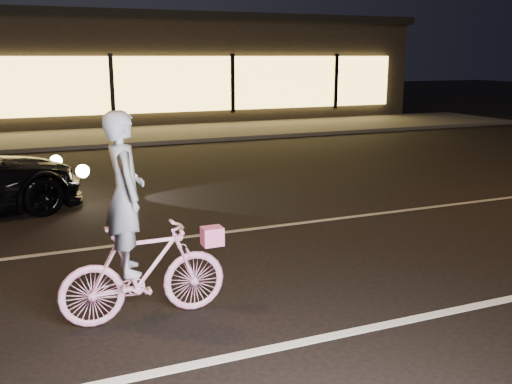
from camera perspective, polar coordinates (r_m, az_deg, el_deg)
name	(u,v)px	position (r m, az deg, el deg)	size (l,w,h in m)	color
ground	(306,275)	(7.07, 5.01, -8.25)	(90.00, 90.00, 0.00)	black
lane_stripe_near	(376,327)	(5.89, 11.89, -13.06)	(60.00, 0.12, 0.01)	silver
lane_stripe_far	(246,230)	(8.78, -1.00, -3.79)	(60.00, 0.10, 0.01)	gray
sidewalk	(123,136)	(19.23, -13.14, 5.48)	(30.00, 4.00, 0.12)	#383533
storefront	(96,67)	(24.97, -15.75, 11.90)	(25.40, 8.42, 4.20)	black
cyclist	(139,249)	(5.77, -11.63, -5.58)	(1.68, 0.58, 2.12)	#E63C9C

